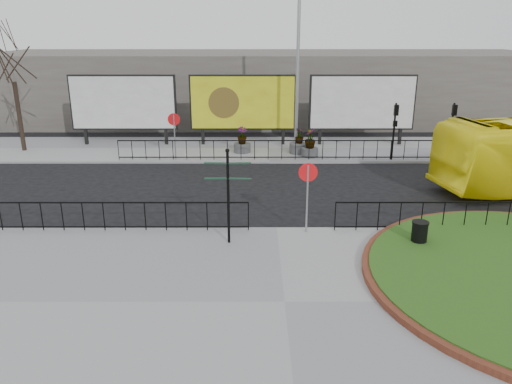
{
  "coord_description": "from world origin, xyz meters",
  "views": [
    {
      "loc": [
        -0.76,
        -16.35,
        6.94
      ],
      "look_at": [
        -0.74,
        0.52,
        1.27
      ],
      "focal_mm": 35.0,
      "sensor_mm": 36.0,
      "label": 1
    }
  ],
  "objects_px": {
    "billboard_mid": "(243,103)",
    "planter_c": "(310,145)",
    "lamp_post": "(298,66)",
    "planter_a": "(242,143)",
    "fingerpost_sign": "(228,187)",
    "litter_bin": "(419,234)",
    "planter_b": "(299,145)"
  },
  "relations": [
    {
      "from": "fingerpost_sign",
      "to": "planter_b",
      "type": "distance_m",
      "value": 12.61
    },
    {
      "from": "lamp_post",
      "to": "fingerpost_sign",
      "type": "relative_size",
      "value": 2.9
    },
    {
      "from": "litter_bin",
      "to": "planter_c",
      "type": "relative_size",
      "value": 0.58
    },
    {
      "from": "lamp_post",
      "to": "fingerpost_sign",
      "type": "distance_m",
      "value": 12.96
    },
    {
      "from": "billboard_mid",
      "to": "litter_bin",
      "type": "distance_m",
      "value": 15.94
    },
    {
      "from": "lamp_post",
      "to": "planter_a",
      "type": "bearing_deg",
      "value": -180.0
    },
    {
      "from": "fingerpost_sign",
      "to": "litter_bin",
      "type": "distance_m",
      "value": 6.32
    },
    {
      "from": "lamp_post",
      "to": "planter_a",
      "type": "height_order",
      "value": "lamp_post"
    },
    {
      "from": "billboard_mid",
      "to": "planter_c",
      "type": "relative_size",
      "value": 4.06
    },
    {
      "from": "planter_a",
      "to": "planter_c",
      "type": "relative_size",
      "value": 0.94
    },
    {
      "from": "litter_bin",
      "to": "billboard_mid",
      "type": "bearing_deg",
      "value": 112.31
    },
    {
      "from": "planter_b",
      "to": "litter_bin",
      "type": "bearing_deg",
      "value": -77.26
    },
    {
      "from": "fingerpost_sign",
      "to": "lamp_post",
      "type": "bearing_deg",
      "value": 80.48
    },
    {
      "from": "billboard_mid",
      "to": "litter_bin",
      "type": "bearing_deg",
      "value": -67.69
    },
    {
      "from": "planter_a",
      "to": "litter_bin",
      "type": "bearing_deg",
      "value": -64.63
    },
    {
      "from": "fingerpost_sign",
      "to": "planter_c",
      "type": "relative_size",
      "value": 2.08
    },
    {
      "from": "fingerpost_sign",
      "to": "billboard_mid",
      "type": "bearing_deg",
      "value": 94.3
    },
    {
      "from": "planter_a",
      "to": "planter_c",
      "type": "distance_m",
      "value": 3.82
    },
    {
      "from": "lamp_post",
      "to": "planter_b",
      "type": "bearing_deg",
      "value": -47.06
    },
    {
      "from": "litter_bin",
      "to": "planter_c",
      "type": "xyz_separation_m",
      "value": [
        -2.3,
        11.71,
        0.16
      ]
    },
    {
      "from": "billboard_mid",
      "to": "planter_c",
      "type": "height_order",
      "value": "billboard_mid"
    },
    {
      "from": "billboard_mid",
      "to": "fingerpost_sign",
      "type": "bearing_deg",
      "value": -90.52
    },
    {
      "from": "litter_bin",
      "to": "planter_b",
      "type": "xyz_separation_m",
      "value": [
        -2.82,
        12.46,
        -0.01
      ]
    },
    {
      "from": "billboard_mid",
      "to": "planter_b",
      "type": "bearing_deg",
      "value": -34.17
    },
    {
      "from": "lamp_post",
      "to": "planter_b",
      "type": "distance_m",
      "value": 4.28
    },
    {
      "from": "fingerpost_sign",
      "to": "litter_bin",
      "type": "xyz_separation_m",
      "value": [
        6.13,
        -0.39,
        -1.47
      ]
    },
    {
      "from": "billboard_mid",
      "to": "fingerpost_sign",
      "type": "relative_size",
      "value": 1.95
    },
    {
      "from": "fingerpost_sign",
      "to": "planter_c",
      "type": "distance_m",
      "value": 12.03
    },
    {
      "from": "litter_bin",
      "to": "planter_b",
      "type": "relative_size",
      "value": 0.63
    },
    {
      "from": "planter_a",
      "to": "planter_b",
      "type": "distance_m",
      "value": 3.19
    },
    {
      "from": "lamp_post",
      "to": "litter_bin",
      "type": "xyz_separation_m",
      "value": [
        2.99,
        -12.65,
        -4.26
      ]
    },
    {
      "from": "litter_bin",
      "to": "planter_c",
      "type": "distance_m",
      "value": 11.94
    }
  ]
}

